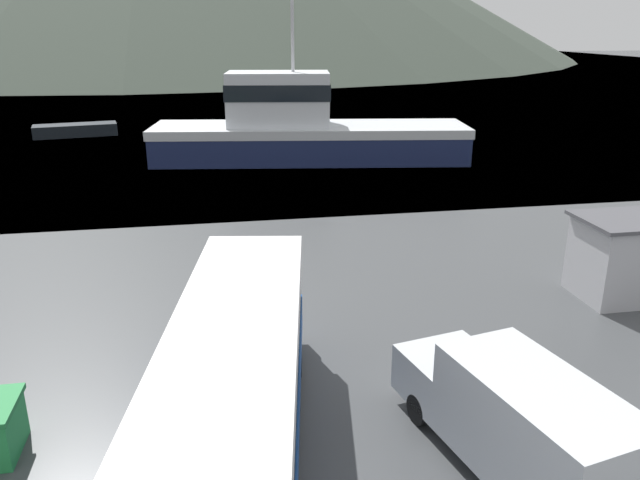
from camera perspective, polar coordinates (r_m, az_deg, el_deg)
The scene contains 6 objects.
water_surface at distance 147.42m, azimuth -10.61°, elevation 15.48°, with size 240.00×240.00×0.00m, color slate.
tour_bus at distance 11.68m, azimuth -8.38°, elevation -16.16°, with size 4.51×13.09×3.09m.
delivery_van at distance 13.11m, azimuth 17.42°, elevation -15.30°, with size 3.11×6.04×2.34m.
fishing_boat at distance 41.22m, azimuth -1.66°, elevation 10.11°, with size 20.87×8.09×11.73m.
dock_kiosk at distance 22.44m, azimuth 26.38°, elevation -1.43°, with size 3.39×2.49×2.68m.
small_boat at distance 54.36m, azimuth -21.45°, elevation 9.34°, with size 6.59×3.14×0.95m.
Camera 1 is at (0.23, -3.87, 8.45)m, focal length 35.00 mm.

